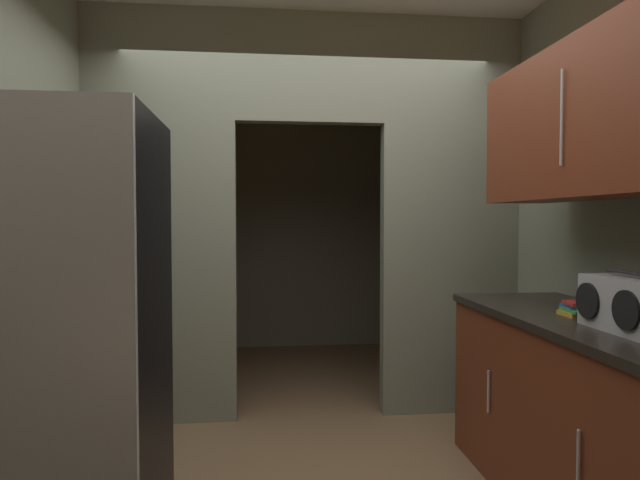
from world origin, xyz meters
TOP-DOWN VIEW (x-y plane):
  - kitchen_partition at (-0.00, 1.27)m, footprint 3.01×0.12m
  - adjoining_room_shell at (0.00, 2.82)m, footprint 3.01×2.27m
  - refrigerator at (-1.10, -0.45)m, footprint 0.76×0.73m
  - lower_cabinet_run at (1.17, -0.24)m, footprint 0.67×1.84m
  - upper_cabinet_counterside at (1.17, -0.24)m, footprint 0.36×1.66m
  - boombox at (1.14, -0.50)m, footprint 0.20×0.41m
  - book_stack at (1.14, -0.13)m, footprint 0.13×0.17m

SIDE VIEW (x-z plane):
  - lower_cabinet_run at x=1.17m, z-range 0.00..0.93m
  - refrigerator at x=-1.10m, z-range 0.00..1.77m
  - book_stack at x=1.14m, z-range 0.93..1.00m
  - boombox at x=1.14m, z-range 0.92..1.16m
  - adjoining_room_shell at x=0.00m, z-range 0.00..2.80m
  - kitchen_partition at x=0.00m, z-range 0.12..2.93m
  - upper_cabinet_counterside at x=1.17m, z-range 1.48..2.19m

